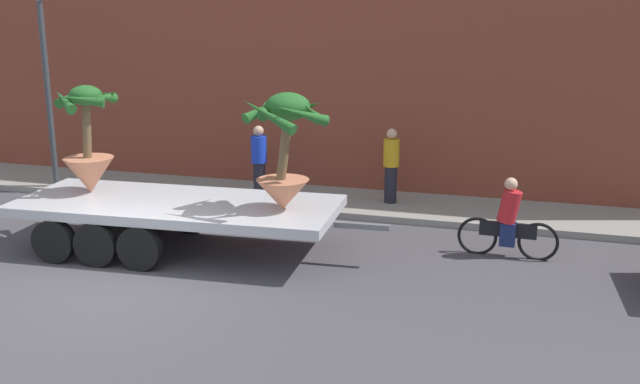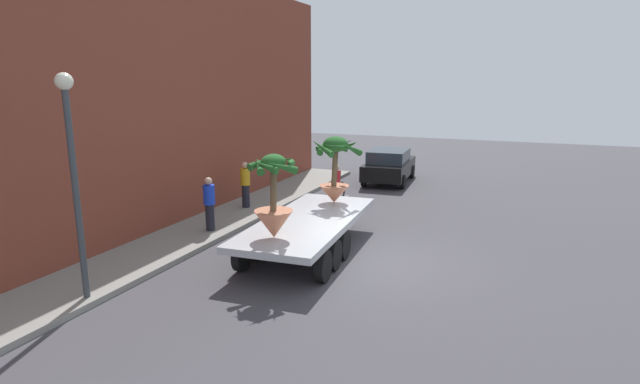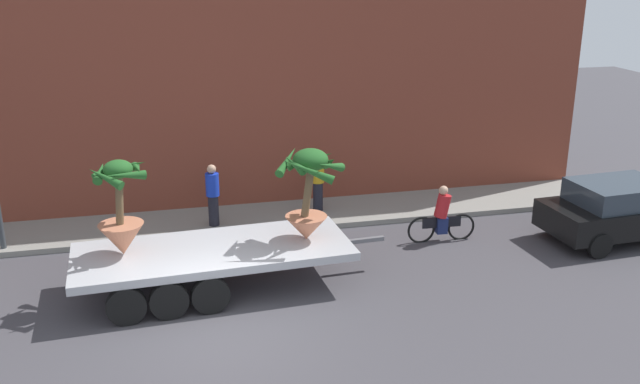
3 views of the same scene
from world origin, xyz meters
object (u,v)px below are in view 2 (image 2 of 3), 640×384
(parked_car, at_px, (389,165))
(street_lamp, at_px, (72,159))
(cyclist, at_px, (336,185))
(pedestrian_far_left, at_px, (209,203))
(flatbed_trailer, at_px, (305,228))
(potted_palm_rear, at_px, (274,203))
(pedestrian_near_gate, at_px, (245,184))
(potted_palm_middle, at_px, (335,168))

(parked_car, relative_size, street_lamp, 0.89)
(cyclist, distance_m, pedestrian_far_left, 6.10)
(pedestrian_far_left, bearing_deg, flatbed_trailer, -98.87)
(pedestrian_far_left, bearing_deg, parked_car, -16.54)
(potted_palm_rear, xyz_separation_m, street_lamp, (-3.09, 3.06, 1.37))
(parked_car, relative_size, pedestrian_far_left, 2.50)
(street_lamp, bearing_deg, potted_palm_rear, -44.71)
(cyclist, bearing_deg, pedestrian_near_gate, 136.25)
(parked_car, bearing_deg, potted_palm_rear, -178.33)
(flatbed_trailer, relative_size, pedestrian_far_left, 4.15)
(parked_car, distance_m, pedestrian_far_left, 10.76)
(cyclist, xyz_separation_m, street_lamp, (-10.99, 1.74, 2.56))
(parked_car, distance_m, pedestrian_near_gate, 8.12)
(potted_palm_middle, relative_size, pedestrian_near_gate, 1.23)
(pedestrian_near_gate, distance_m, street_lamp, 8.61)
(parked_car, xyz_separation_m, pedestrian_far_left, (-10.31, 3.06, 0.22))
(pedestrian_near_gate, bearing_deg, potted_palm_middle, -106.10)
(flatbed_trailer, bearing_deg, pedestrian_far_left, 81.13)
(potted_palm_rear, bearing_deg, pedestrian_near_gate, 36.94)
(pedestrian_near_gate, xyz_separation_m, street_lamp, (-8.28, -0.85, 2.19))
(flatbed_trailer, height_order, potted_palm_rear, potted_palm_rear)
(parked_car, bearing_deg, pedestrian_far_left, 163.46)
(flatbed_trailer, distance_m, pedestrian_near_gate, 5.38)
(pedestrian_near_gate, bearing_deg, flatbed_trailer, -131.51)
(potted_palm_middle, xyz_separation_m, parked_car, (8.45, 0.45, -1.26))
(potted_palm_middle, relative_size, cyclist, 1.15)
(potted_palm_middle, distance_m, pedestrian_near_gate, 4.28)
(potted_palm_rear, relative_size, cyclist, 1.14)
(parked_car, relative_size, pedestrian_near_gate, 2.50)
(flatbed_trailer, xyz_separation_m, pedestrian_near_gate, (3.56, 4.02, 0.27))
(potted_palm_middle, xyz_separation_m, pedestrian_near_gate, (1.15, 3.99, -1.04))
(cyclist, xyz_separation_m, parked_car, (4.60, -0.95, 0.16))
(potted_palm_middle, relative_size, street_lamp, 0.44)
(potted_palm_rear, bearing_deg, cyclist, 9.47)
(pedestrian_far_left, bearing_deg, street_lamp, -176.00)
(potted_palm_middle, bearing_deg, pedestrian_near_gate, 73.90)
(potted_palm_middle, xyz_separation_m, pedestrian_far_left, (-1.86, 3.51, -1.04))
(flatbed_trailer, distance_m, street_lamp, 6.20)
(potted_palm_rear, xyz_separation_m, potted_palm_middle, (4.05, -0.08, 0.22))
(potted_palm_rear, xyz_separation_m, cyclist, (7.90, 1.32, -1.19))
(flatbed_trailer, distance_m, pedestrian_far_left, 3.60)
(cyclist, relative_size, pedestrian_far_left, 1.08)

